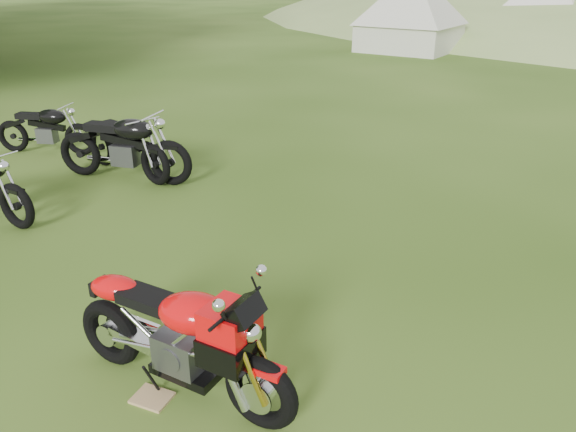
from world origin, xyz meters
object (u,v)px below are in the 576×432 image
(tent_mid, at_px, (547,6))
(vintage_moto_d, at_px, (45,128))
(sport_motorcycle, at_px, (177,329))
(vintage_moto_c, at_px, (123,145))
(vintage_moto_b, at_px, (126,143))
(tent_left, at_px, (411,12))
(plywood_board, at_px, (152,398))

(tent_mid, bearing_deg, vintage_moto_d, -95.42)
(sport_motorcycle, bearing_deg, vintage_moto_c, 138.96)
(vintage_moto_b, relative_size, tent_mid, 0.57)
(vintage_moto_c, bearing_deg, tent_left, 80.12)
(tent_mid, bearing_deg, tent_left, -117.30)
(vintage_moto_d, relative_size, tent_mid, 0.51)
(sport_motorcycle, bearing_deg, vintage_moto_d, 148.71)
(vintage_moto_d, bearing_deg, tent_mid, 55.18)
(vintage_moto_b, bearing_deg, vintage_moto_c, -43.85)
(plywood_board, height_order, tent_mid, tent_mid)
(vintage_moto_b, xyz_separation_m, vintage_moto_c, (0.09, -0.23, 0.05))
(vintage_moto_d, bearing_deg, vintage_moto_c, -29.46)
(sport_motorcycle, relative_size, vintage_moto_b, 0.98)
(plywood_board, relative_size, vintage_moto_c, 0.13)
(vintage_moto_c, distance_m, vintage_moto_d, 2.19)
(vintage_moto_d, relative_size, tent_left, 0.54)
(plywood_board, relative_size, vintage_moto_d, 0.16)
(vintage_moto_b, relative_size, tent_left, 0.60)
(vintage_moto_c, distance_m, tent_mid, 22.29)
(sport_motorcycle, xyz_separation_m, vintage_moto_b, (-2.97, 4.30, -0.06))
(plywood_board, bearing_deg, vintage_moto_d, 133.07)
(tent_left, bearing_deg, vintage_moto_d, -90.18)
(vintage_moto_d, xyz_separation_m, tent_mid, (10.37, 19.82, 1.03))
(vintage_moto_b, relative_size, vintage_moto_d, 1.11)
(tent_mid, bearing_deg, vintage_moto_b, -90.26)
(vintage_moto_b, xyz_separation_m, tent_left, (3.06, 15.81, 0.90))
(plywood_board, distance_m, tent_mid, 25.54)
(sport_motorcycle, xyz_separation_m, vintage_moto_c, (-2.88, 4.07, -0.01))
(sport_motorcycle, xyz_separation_m, vintage_moto_d, (-4.90, 4.89, -0.11))
(plywood_board, xyz_separation_m, vintage_moto_b, (-2.79, 4.45, 0.50))
(plywood_board, xyz_separation_m, tent_left, (0.27, 20.26, 1.41))
(vintage_moto_c, bearing_deg, sport_motorcycle, -54.13)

